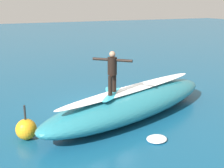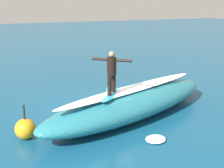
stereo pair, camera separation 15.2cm
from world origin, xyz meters
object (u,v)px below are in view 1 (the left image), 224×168
surfboard_paddling (112,92)px  buoy_marker (26,129)px  surfboard_riding (112,94)px  surfer_riding (112,69)px  surfer_paddling (112,90)px

surfboard_paddling → buoy_marker: buoy_marker is taller
surfboard_riding → surfboard_paddling: size_ratio=0.89×
surfer_riding → surfer_paddling: (-1.74, -3.75, -2.06)m
surfboard_paddling → buoy_marker: (5.14, 3.83, 0.34)m
surfer_riding → surfboard_paddling: surfer_riding is taller
surfboard_riding → surfer_paddling: size_ratio=1.27×
surfboard_riding → buoy_marker: 3.48m
surfboard_paddling → buoy_marker: size_ratio=1.79×
surfboard_riding → surfer_riding: 1.02m
surfer_riding → surfer_paddling: size_ratio=1.05×
surfboard_paddling → surfboard_riding: bearing=168.3°
surfboard_paddling → buoy_marker: 6.42m
surfboard_riding → surfer_riding: size_ratio=1.21×
surfer_paddling → surfer_riding: bearing=168.0°
surfboard_paddling → surfer_paddling: size_ratio=1.43×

